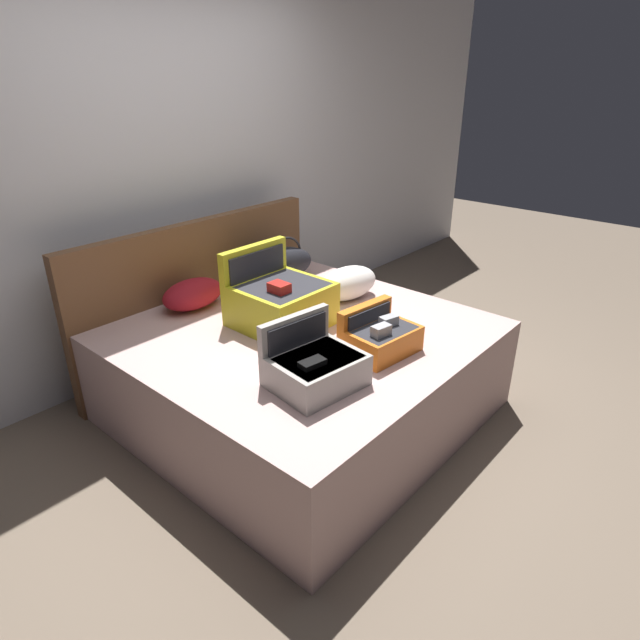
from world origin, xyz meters
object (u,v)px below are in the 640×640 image
hard_case_large (280,300)px  hard_case_medium (315,366)px  duffel_bag (276,265)px  pillow_near_headboard (193,294)px  pillow_center_head (348,283)px  hard_case_small (380,336)px  bed (303,371)px

hard_case_large → hard_case_medium: size_ratio=1.10×
duffel_bag → pillow_near_headboard: (-0.65, 0.08, -0.04)m
duffel_bag → pillow_center_head: duffel_bag is taller
hard_case_medium → hard_case_small: 0.47m
pillow_near_headboard → pillow_center_head: size_ratio=0.94×
hard_case_medium → pillow_near_headboard: size_ratio=1.07×
bed → hard_case_medium: hard_case_medium is taller
hard_case_medium → pillow_center_head: 1.07m
bed → hard_case_large: hard_case_large is taller
hard_case_small → pillow_center_head: (0.46, 0.58, 0.02)m
pillow_near_headboard → pillow_center_head: 0.98m
duffel_bag → pillow_center_head: 0.57m
duffel_bag → pillow_center_head: (0.09, -0.56, -0.02)m
hard_case_large → duffel_bag: bearing=48.0°
hard_case_large → duffel_bag: (0.47, 0.51, -0.02)m
pillow_center_head → hard_case_small: bearing=-128.2°
bed → duffel_bag: duffel_bag is taller
hard_case_small → duffel_bag: duffel_bag is taller
hard_case_medium → pillow_near_headboard: bearing=88.5°
hard_case_large → pillow_near_headboard: size_ratio=1.18×
hard_case_medium → pillow_near_headboard: (0.18, 1.18, -0.01)m
hard_case_medium → duffel_bag: bearing=60.2°
hard_case_small → pillow_center_head: hard_case_small is taller
pillow_center_head → hard_case_large: bearing=174.7°
bed → duffel_bag: (0.44, 0.65, 0.40)m
duffel_bag → bed: bearing=-123.8°
hard_case_medium → pillow_center_head: bearing=37.6°
hard_case_medium → hard_case_small: bearing=2.6°
pillow_near_headboard → pillow_center_head: pillow_center_head is taller
bed → hard_case_small: size_ratio=4.70×
bed → hard_case_medium: bearing=-131.3°
hard_case_small → pillow_near_headboard: (-0.29, 1.22, 0.00)m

